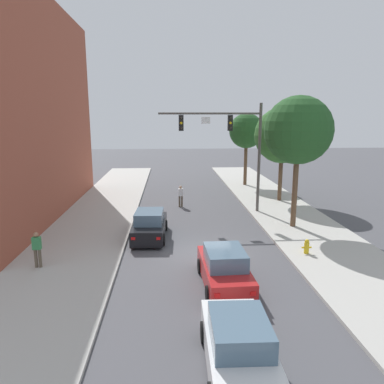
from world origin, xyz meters
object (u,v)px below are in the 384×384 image
Objects in this scene: street_tree_second at (282,135)px; street_tree_third at (246,131)px; car_following_red at (224,269)px; fire_hydrant at (307,246)px; street_tree_nearest at (298,131)px; pedestrian_sidewalk_left_walker at (37,248)px; traffic_signal_mast at (231,137)px; car_lead_black at (150,226)px; car_third_white at (238,347)px; pedestrian_crossing_road at (181,195)px.

street_tree_second reaches higher than street_tree_third.
fire_hydrant is at bearing 32.68° from car_following_red.
pedestrian_sidewalk_left_walker is at bearing -158.09° from street_tree_nearest.
pedestrian_sidewalk_left_walker is at bearing -124.73° from street_tree_third.
street_tree_nearest is at bearing -48.41° from traffic_signal_mast.
car_lead_black is 11.57m from car_third_white.
street_tree_nearest is (5.39, 7.42, 5.23)m from car_following_red.
fire_hydrant is 0.10× the size of street_tree_third.
car_lead_black is at bearing -119.63° from street_tree_third.
car_third_white is 2.60× the size of pedestrian_sidewalk_left_walker.
car_following_red is at bearing 85.62° from car_third_white.
pedestrian_crossing_road is at bearing 148.39° from traffic_signal_mast.
street_tree_nearest reaches higher than traffic_signal_mast.
car_following_red is 16.48m from street_tree_second.
car_lead_black is at bearing 118.23° from car_following_red.
street_tree_nearest is at bearing 21.91° from pedestrian_sidewalk_left_walker.
street_tree_nearest is at bearing -100.29° from street_tree_second.
pedestrian_crossing_road is 0.24× the size of street_tree_third.
pedestrian_sidewalk_left_walker is at bearing -137.94° from traffic_signal_mast.
car_third_white is 0.58× the size of street_tree_second.
traffic_signal_mast is 12.26m from car_following_red.
car_following_red is at bearing -125.97° from street_tree_nearest.
pedestrian_crossing_road is 10.21m from street_tree_nearest.
car_following_red is 1.00× the size of car_third_white.
car_third_white is at bearing -98.64° from traffic_signal_mast.
car_lead_black is at bearing -140.49° from street_tree_second.
traffic_signal_mast is 9.89m from fire_hydrant.
car_third_white is 9.33m from fire_hydrant.
fire_hydrant is (2.45, -8.26, -4.86)m from traffic_signal_mast.
pedestrian_sidewalk_left_walker is at bearing -120.96° from pedestrian_crossing_road.
car_following_red is 2.62× the size of pedestrian_crossing_road.
fire_hydrant is (5.84, -10.34, -0.41)m from pedestrian_crossing_road.
street_tree_third is (13.35, 19.25, 4.30)m from pedestrian_sidewalk_left_walker.
pedestrian_crossing_road is at bearing 119.45° from fire_hydrant.
car_lead_black is 8.48m from fire_hydrant.
car_following_red is at bearing -100.53° from traffic_signal_mast.
fire_hydrant is at bearing -100.50° from street_tree_second.
street_tree_nearest is 1.07× the size of street_tree_second.
street_tree_nearest reaches higher than street_tree_second.
street_tree_third is (5.29, 21.27, 4.64)m from car_following_red.
street_tree_second is at bearing 65.17° from car_following_red.
traffic_signal_mast is 4.57× the size of pedestrian_crossing_road.
car_following_red is at bearing -114.83° from street_tree_second.
street_tree_nearest is 13.86m from street_tree_third.
fire_hydrant is at bearing 58.27° from car_third_white.
street_tree_nearest reaches higher than pedestrian_crossing_road.
car_third_white is (-2.46, -16.19, -4.64)m from traffic_signal_mast.
pedestrian_sidewalk_left_walker reaches higher than car_third_white.
street_tree_nearest reaches higher than car_following_red.
car_following_red reaches higher than fire_hydrant.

